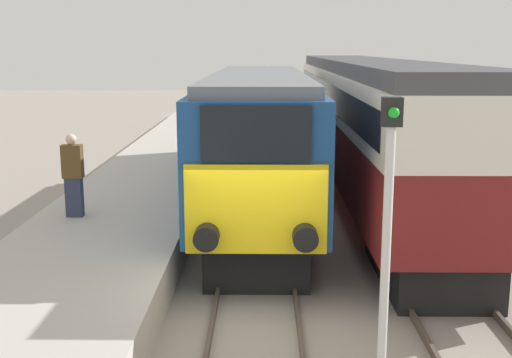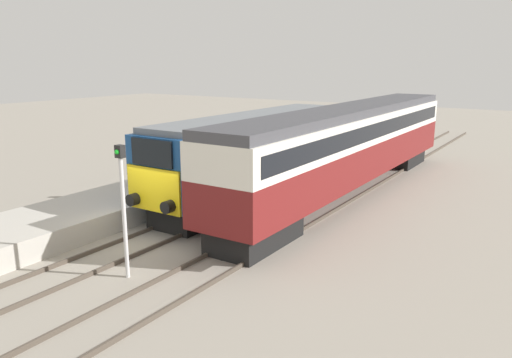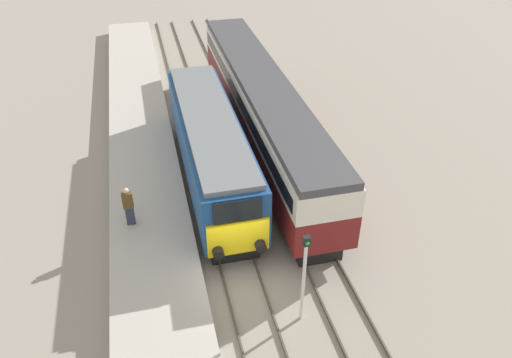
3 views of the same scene
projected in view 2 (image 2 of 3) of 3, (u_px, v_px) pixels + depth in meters
name	position (u px, v px, depth m)	size (l,w,h in m)	color
ground_plane	(139.00, 245.00, 17.36)	(120.00, 120.00, 0.00)	gray
platform_left	(207.00, 177.00, 25.54)	(3.50, 50.00, 0.83)	#B7B2A8
rails_near_track	(224.00, 208.00, 21.43)	(1.51, 60.00, 0.14)	#4C4238
rails_far_track	(294.00, 222.00, 19.62)	(1.50, 60.00, 0.14)	#4C4238
locomotive	(253.00, 152.00, 22.81)	(2.70, 13.29, 3.89)	black
passenger_carriage	(351.00, 141.00, 23.53)	(2.75, 20.92, 4.18)	black
person_on_platform	(136.00, 163.00, 22.36)	(0.44, 0.26, 1.86)	#2D334C
signal_post	(123.00, 201.00, 14.22)	(0.24, 0.28, 3.96)	silver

